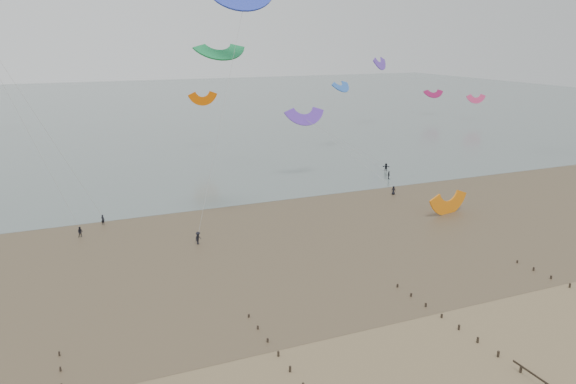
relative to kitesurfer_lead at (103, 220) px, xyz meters
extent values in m
plane|color=brown|center=(24.55, -48.62, -0.80)|extent=(500.00, 500.00, 0.00)
plane|color=#475654|center=(24.55, 151.38, -0.77)|extent=(500.00, 500.00, 0.00)
plane|color=#473A28|center=(24.55, -13.62, -0.78)|extent=(500.00, 500.00, 0.00)
ellipsoid|color=slate|center=(6.55, -26.62, -0.79)|extent=(23.60, 14.36, 0.01)
ellipsoid|color=slate|center=(36.55, -10.62, -0.79)|extent=(33.64, 18.32, 0.01)
ellipsoid|color=slate|center=(69.55, -18.62, -0.79)|extent=(19.65, 13.67, 0.01)
cube|color=black|center=(-7.45, -39.26, -0.61)|extent=(0.16, 0.16, 0.48)
cube|color=black|center=(-7.45, -36.62, -0.62)|extent=(0.16, 0.16, 0.45)
cube|color=black|center=(10.55, -47.15, -0.56)|extent=(0.16, 0.16, 0.57)
cube|color=black|center=(10.55, -44.52, -0.58)|extent=(0.16, 0.16, 0.54)
cube|color=black|center=(10.55, -41.89, -0.59)|extent=(0.16, 0.16, 0.51)
cube|color=black|center=(10.55, -39.26, -0.61)|extent=(0.16, 0.16, 0.48)
cube|color=black|center=(10.55, -36.62, -0.62)|extent=(0.16, 0.16, 0.45)
cube|color=black|center=(28.55, -55.04, -0.52)|extent=(0.16, 0.16, 0.65)
cube|color=black|center=(28.55, -52.41, -0.54)|extent=(0.16, 0.16, 0.62)
cube|color=black|center=(28.55, -49.78, -0.55)|extent=(0.16, 0.16, 0.59)
cube|color=black|center=(28.55, -47.15, -0.56)|extent=(0.16, 0.16, 0.57)
cube|color=black|center=(28.55, -44.52, -0.58)|extent=(0.16, 0.16, 0.54)
cube|color=black|center=(28.55, -41.89, -0.59)|extent=(0.16, 0.16, 0.51)
cube|color=black|center=(28.55, -39.26, -0.61)|extent=(0.16, 0.16, 0.48)
cube|color=black|center=(28.55, -36.62, -0.62)|extent=(0.16, 0.16, 0.45)
cube|color=black|center=(46.55, -44.52, -0.58)|extent=(0.16, 0.16, 0.54)
cube|color=black|center=(46.55, -41.89, -0.59)|extent=(0.16, 0.16, 0.51)
cube|color=black|center=(46.55, -39.26, -0.61)|extent=(0.16, 0.16, 0.48)
cube|color=black|center=(46.55, -36.62, -0.62)|extent=(0.16, 0.16, 0.45)
imported|color=black|center=(0.00, 0.00, 0.00)|extent=(0.69, 0.67, 1.59)
imported|color=black|center=(55.83, 6.84, 0.03)|extent=(0.70, 1.05, 1.66)
imported|color=black|center=(-3.54, -4.60, 0.00)|extent=(0.88, 0.74, 1.58)
imported|color=black|center=(59.23, 13.10, 0.07)|extent=(1.57, 1.43, 1.74)
imported|color=black|center=(50.21, -3.27, 0.01)|extent=(0.94, 0.88, 1.61)
imported|color=black|center=(11.19, -14.01, 0.11)|extent=(1.33, 1.27, 1.82)
camera|label=1|loc=(-6.32, -85.68, 26.77)|focal=35.00mm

